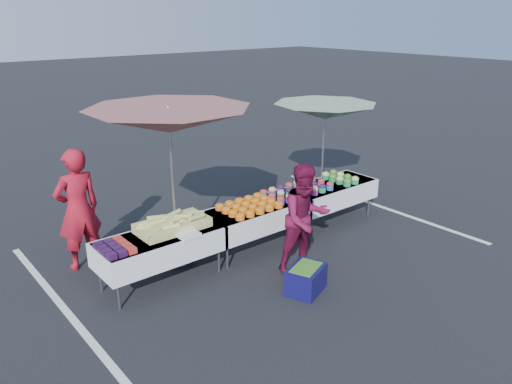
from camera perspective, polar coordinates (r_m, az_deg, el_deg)
ground at (r=8.55m, az=-0.00°, el=-6.32°), size 80.00×80.00×0.00m
stripe_left at (r=7.22m, az=-20.56°, el=-13.00°), size 0.10×5.00×0.00m
stripe_right at (r=10.71m, az=13.35°, el=-1.37°), size 0.10×5.00×0.00m
table_left at (r=7.40m, az=-10.89°, el=-6.03°), size 1.86×0.81×0.75m
table_center at (r=8.32m, az=-0.00°, el=-2.71°), size 1.86×0.81×0.75m
table_right at (r=9.48m, az=8.43°, el=-0.05°), size 1.86×0.81×0.75m
berry_punnets at (r=7.00m, az=-15.86°, el=-6.16°), size 0.40×0.54×0.08m
corn_pile at (r=7.44m, az=-9.59°, el=-3.67°), size 1.16×0.57×0.26m
plastic_bags at (r=7.22m, az=-7.74°, el=-4.85°), size 0.30×0.25×0.05m
carrot_bowls at (r=8.14m, az=-0.77°, el=-1.57°), size 0.95×0.69×0.11m
potato_cups at (r=8.82m, az=4.77°, el=0.28°), size 1.34×0.58×0.16m
bean_baskets at (r=9.59m, az=9.59°, el=1.62°), size 0.36×0.68×0.15m
vendor at (r=8.04m, az=-19.68°, el=-1.89°), size 0.72×0.50×1.91m
customer at (r=7.54m, az=5.67°, el=-3.03°), size 0.94×0.80×1.70m
umbrella_left at (r=7.42m, az=-9.91°, el=7.95°), size 3.23×3.23×2.51m
umbrella_right at (r=10.11m, az=7.86°, el=9.04°), size 2.44×2.44×2.11m
storage_bin at (r=7.23m, az=5.70°, el=-9.82°), size 0.70×0.61×0.39m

